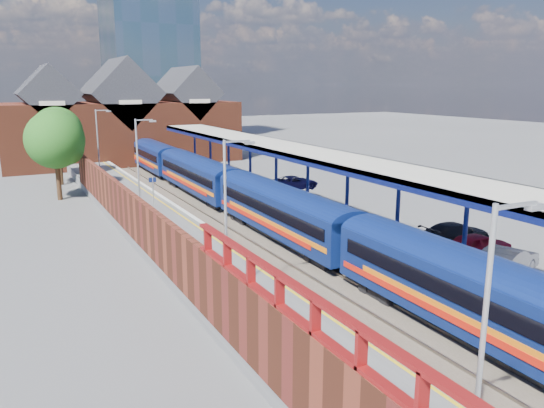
# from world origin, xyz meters

# --- Properties ---
(ground) EXTENTS (240.00, 240.00, 0.00)m
(ground) POSITION_xyz_m (0.00, 30.00, 0.00)
(ground) COLOR #5B5B5E
(ground) RESTS_ON ground
(ballast_bed) EXTENTS (6.00, 76.00, 0.06)m
(ballast_bed) POSITION_xyz_m (0.00, 20.00, 0.03)
(ballast_bed) COLOR #473D33
(ballast_bed) RESTS_ON ground
(rails) EXTENTS (4.51, 76.00, 0.14)m
(rails) POSITION_xyz_m (0.00, 20.00, 0.12)
(rails) COLOR slate
(rails) RESTS_ON ground
(left_platform) EXTENTS (5.00, 76.00, 1.00)m
(left_platform) POSITION_xyz_m (-5.50, 20.00, 0.50)
(left_platform) COLOR #565659
(left_platform) RESTS_ON ground
(right_platform) EXTENTS (6.00, 76.00, 1.00)m
(right_platform) POSITION_xyz_m (6.00, 20.00, 0.50)
(right_platform) COLOR #565659
(right_platform) RESTS_ON ground
(coping_left) EXTENTS (0.30, 76.00, 0.05)m
(coping_left) POSITION_xyz_m (-3.15, 20.00, 1.02)
(coping_left) COLOR silver
(coping_left) RESTS_ON left_platform
(coping_right) EXTENTS (0.30, 76.00, 0.05)m
(coping_right) POSITION_xyz_m (3.15, 20.00, 1.02)
(coping_right) COLOR silver
(coping_right) RESTS_ON right_platform
(yellow_line) EXTENTS (0.14, 76.00, 0.01)m
(yellow_line) POSITION_xyz_m (-3.75, 20.00, 1.01)
(yellow_line) COLOR yellow
(yellow_line) RESTS_ON left_platform
(train) EXTENTS (2.99, 65.93, 3.45)m
(train) POSITION_xyz_m (1.49, 23.50, 2.12)
(train) COLOR navy
(train) RESTS_ON ground
(canopy) EXTENTS (4.50, 52.00, 4.48)m
(canopy) POSITION_xyz_m (5.48, 21.95, 5.25)
(canopy) COLOR #0E1756
(canopy) RESTS_ON right_platform
(lamp_post_a) EXTENTS (1.48, 0.18, 7.00)m
(lamp_post_a) POSITION_xyz_m (-6.36, -8.00, 4.99)
(lamp_post_a) COLOR #A5A8AA
(lamp_post_a) RESTS_ON left_platform
(lamp_post_b) EXTENTS (1.48, 0.18, 7.00)m
(lamp_post_b) POSITION_xyz_m (-6.36, 6.00, 4.99)
(lamp_post_b) COLOR #A5A8AA
(lamp_post_b) RESTS_ON left_platform
(lamp_post_c) EXTENTS (1.48, 0.18, 7.00)m
(lamp_post_c) POSITION_xyz_m (-6.36, 22.00, 4.99)
(lamp_post_c) COLOR #A5A8AA
(lamp_post_c) RESTS_ON left_platform
(lamp_post_d) EXTENTS (1.48, 0.18, 7.00)m
(lamp_post_d) POSITION_xyz_m (-6.36, 38.00, 4.99)
(lamp_post_d) COLOR #A5A8AA
(lamp_post_d) RESTS_ON left_platform
(platform_sign) EXTENTS (0.55, 0.08, 2.50)m
(platform_sign) POSITION_xyz_m (-5.00, 24.00, 2.69)
(platform_sign) COLOR #A5A8AA
(platform_sign) RESTS_ON left_platform
(brick_wall) EXTENTS (0.35, 50.00, 3.86)m
(brick_wall) POSITION_xyz_m (-8.10, 13.54, 2.45)
(brick_wall) COLOR maroon
(brick_wall) RESTS_ON left_platform
(station_building) EXTENTS (30.00, 12.12, 13.78)m
(station_building) POSITION_xyz_m (0.00, 58.00, 5.45)
(station_building) COLOR maroon
(station_building) RESTS_ON ground
(glass_tower) EXTENTS (14.20, 14.20, 40.30)m
(glass_tower) POSITION_xyz_m (10.00, 80.00, 20.20)
(glass_tower) COLOR slate
(glass_tower) RESTS_ON ground
(tree_near) EXTENTS (5.20, 5.20, 8.10)m
(tree_near) POSITION_xyz_m (-10.35, 35.91, 5.35)
(tree_near) COLOR #382314
(tree_near) RESTS_ON ground
(tree_far) EXTENTS (5.20, 5.20, 8.10)m
(tree_far) POSITION_xyz_m (-9.35, 43.91, 5.35)
(tree_far) COLOR #382314
(tree_far) RESTS_ON ground
(parked_car_red) EXTENTS (4.18, 1.78, 1.41)m
(parked_car_red) POSITION_xyz_m (7.65, 4.45, 1.70)
(parked_car_red) COLOR maroon
(parked_car_red) RESTS_ON right_platform
(parked_car_silver) EXTENTS (4.83, 2.89, 1.50)m
(parked_car_silver) POSITION_xyz_m (6.71, 1.80, 1.75)
(parked_car_silver) COLOR #ACACB1
(parked_car_silver) RESTS_ON right_platform
(parked_car_dark) EXTENTS (4.61, 1.92, 1.33)m
(parked_car_dark) POSITION_xyz_m (8.50, 6.84, 1.67)
(parked_car_dark) COLOR black
(parked_car_dark) RESTS_ON right_platform
(parked_car_blue) EXTENTS (4.56, 2.28, 1.24)m
(parked_car_blue) POSITION_xyz_m (8.50, 26.04, 1.62)
(parked_car_blue) COLOR navy
(parked_car_blue) RESTS_ON right_platform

